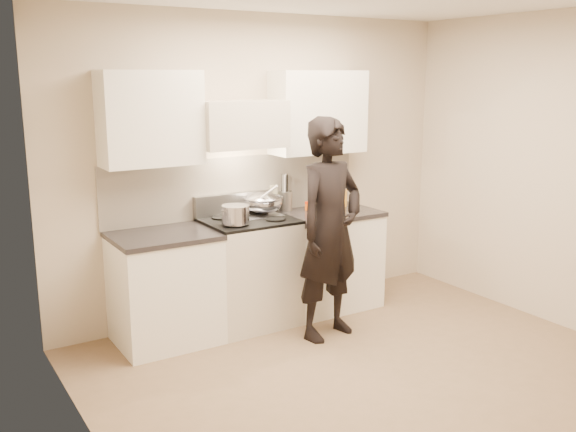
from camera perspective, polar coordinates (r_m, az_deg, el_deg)
The scene contains 11 objects.
ground_plane at distance 4.89m, azimuth 8.03°, elevation -13.91°, with size 4.00×4.00×0.00m, color #7E6349.
room_shell at distance 4.68m, azimuth 5.16°, elevation 5.47°, with size 4.04×3.54×2.70m.
stove at distance 5.66m, azimuth -3.47°, elevation -4.92°, with size 0.76×0.65×0.96m.
counter_right at distance 6.08m, azimuth 3.44°, elevation -3.81°, with size 0.92×0.67×0.92m.
counter_left at distance 5.36m, azimuth -10.88°, elevation -6.29°, with size 0.82×0.67×0.92m.
wok at distance 5.69m, azimuth -2.22°, elevation 1.22°, with size 0.36×0.44×0.29m.
stock_pot at distance 5.30m, azimuth -4.69°, elevation 0.14°, with size 0.31×0.30×0.15m.
utensil_crock at distance 5.99m, azimuth -0.25°, elevation 1.49°, with size 0.13×0.13×0.34m.
spice_jar at distance 6.00m, azimuth 1.68°, elevation 0.91°, with size 0.04×0.04×0.08m.
oil_glass at distance 6.21m, azimuth 4.86°, elevation 1.61°, with size 0.09×0.09×0.16m.
person at distance 5.28m, azimuth 3.74°, elevation -1.19°, with size 0.67×0.44×1.84m, color black.
Camera 1 is at (-2.85, -3.34, 2.16)m, focal length 40.00 mm.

